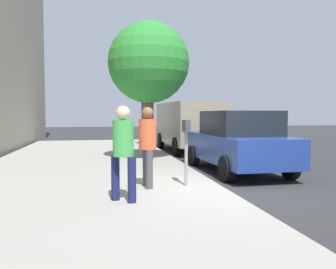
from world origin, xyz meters
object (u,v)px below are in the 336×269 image
Objects in this scene: parked_sedan_near at (237,141)px; parking_meter at (186,138)px; traffic_signal at (145,96)px; parked_van_far at (189,123)px; pedestrian_bystander at (123,146)px; street_tree at (149,63)px; pedestrian_at_meter at (148,141)px.

parking_meter is at bearing 137.99° from parked_sedan_near.
parking_meter is at bearing 178.06° from traffic_signal.
parked_van_far is at bearing -136.47° from traffic_signal.
pedestrian_bystander is at bearing 159.31° from parked_van_far.
traffic_signal is at bearing -1.94° from parking_meter.
parked_sedan_near is 8.01m from traffic_signal.
parked_sedan_near is 0.85× the size of parked_van_far.
street_tree is at bearing 2.36° from parking_meter.
parked_sedan_near is (2.30, -2.92, -0.23)m from pedestrian_at_meter.
pedestrian_bystander is 0.36× the size of street_tree.
pedestrian_at_meter reaches higher than parked_sedan_near.
pedestrian_at_meter is 1.00× the size of pedestrian_bystander.
parking_meter is 10.06m from traffic_signal.
pedestrian_at_meter is 5.10m from street_tree.
traffic_signal is (11.08, -1.74, 1.45)m from pedestrian_bystander.
traffic_signal reaches higher than parking_meter.
parked_van_far is 1.14× the size of street_tree.
traffic_signal is (9.95, -0.34, 1.41)m from parking_meter.
parked_sedan_near is 0.97× the size of street_tree.
parking_meter is 0.32× the size of parked_sedan_near.
traffic_signal is at bearing 80.60° from pedestrian_at_meter.
parked_sedan_near is 4.04m from street_tree.
pedestrian_at_meter is at bearing 15.03° from pedestrian_bystander.
pedestrian_bystander is at bearing 134.60° from parked_sedan_near.
parked_sedan_near is at bearing -3.62° from pedestrian_bystander.
parking_meter is 0.27× the size of parked_van_far.
parked_van_far is 1.45× the size of traffic_signal.
street_tree is 1.28× the size of traffic_signal.
parking_meter is at bearing -177.64° from street_tree.
street_tree reaches higher than parking_meter.
pedestrian_at_meter is 0.32× the size of parked_van_far.
parking_meter is 8.38m from parked_van_far.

